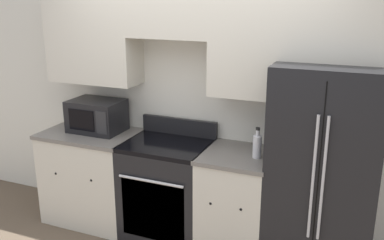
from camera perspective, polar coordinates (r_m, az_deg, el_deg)
The scene contains 7 objects.
wall_back at distance 3.90m, azimuth 1.78°, elevation 5.57°, with size 8.00×0.39×2.60m.
lower_cabinets_left at distance 4.48m, azimuth -13.03°, elevation -7.27°, with size 0.93×0.64×0.94m.
lower_cabinets_right at distance 3.87m, azimuth 5.90°, elevation -10.93°, with size 0.60×0.64×0.94m.
oven_range at distance 4.08m, azimuth -3.28°, elevation -9.23°, with size 0.77×0.65×1.10m.
refrigerator at distance 3.65m, azimuth 17.10°, elevation -6.36°, with size 0.83×0.80×1.75m.
microwave at distance 4.30m, azimuth -12.57°, elevation 0.57°, with size 0.51×0.38×0.31m.
bottle at distance 3.57m, azimuth 8.68°, elevation -3.43°, with size 0.07×0.07×0.26m.
Camera 1 is at (1.38, -2.99, 2.25)m, focal length 40.00 mm.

